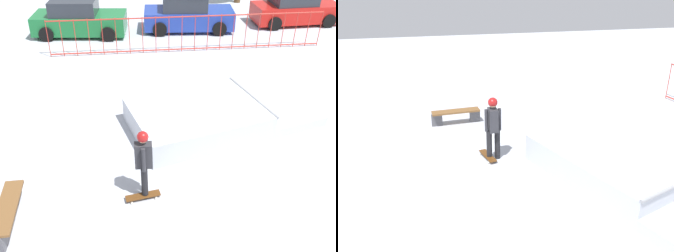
{
  "view_description": "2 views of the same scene",
  "coord_description": "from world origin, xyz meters",
  "views": [
    {
      "loc": [
        -2.57,
        -8.73,
        6.21
      ],
      "look_at": [
        -1.64,
        -0.66,
        0.9
      ],
      "focal_mm": 41.37,
      "sensor_mm": 36.0,
      "label": 1
    },
    {
      "loc": [
        5.6,
        -4.12,
        4.23
      ],
      "look_at": [
        -2.12,
        -1.79,
        1.0
      ],
      "focal_mm": 36.14,
      "sensor_mm": 36.0,
      "label": 2
    }
  ],
  "objects": [
    {
      "name": "parked_car_green",
      "position": [
        -4.59,
        8.81,
        0.72
      ],
      "size": [
        4.27,
        2.29,
        1.6
      ],
      "rotation": [
        0.0,
        0.0,
        -0.11
      ],
      "color": "#196B33",
      "rests_on": "ground"
    },
    {
      "name": "park_bench",
      "position": [
        -5.21,
        -2.63,
        0.36
      ],
      "size": [
        0.43,
        1.66,
        0.48
      ],
      "rotation": [
        0.0,
        0.0,
        1.59
      ],
      "color": "brown",
      "rests_on": "ground"
    },
    {
      "name": "parked_car_red",
      "position": [
        5.71,
        9.24,
        0.72
      ],
      "size": [
        4.16,
        2.04,
        1.6
      ],
      "rotation": [
        0.0,
        0.0,
        0.04
      ],
      "color": "red",
      "rests_on": "ground"
    },
    {
      "name": "skateboard",
      "position": [
        -2.4,
        -2.23,
        0.08
      ],
      "size": [
        0.82,
        0.36,
        0.09
      ],
      "rotation": [
        0.0,
        0.0,
        3.31
      ],
      "color": "#593314",
      "rests_on": "ground"
    },
    {
      "name": "parked_car_blue",
      "position": [
        0.38,
        8.91,
        0.72
      ],
      "size": [
        4.24,
        2.21,
        1.6
      ],
      "rotation": [
        0.0,
        0.0,
        -0.09
      ],
      "color": "#1E3899",
      "rests_on": "ground"
    },
    {
      "name": "ground_plane",
      "position": [
        0.0,
        0.0,
        0.0
      ],
      "size": [
        60.0,
        60.0,
        0.0
      ],
      "primitive_type": "plane",
      "color": "#B2B7C1"
    },
    {
      "name": "perimeter_fence",
      "position": [
        -0.0,
        6.3,
        0.77
      ],
      "size": [
        11.22,
        0.11,
        1.5
      ],
      "rotation": [
        0.0,
        0.0,
        -0.01
      ],
      "color": "#B22D23",
      "rests_on": "ground"
    },
    {
      "name": "skater",
      "position": [
        -2.34,
        -2.08,
        1.01
      ],
      "size": [
        0.39,
        0.44,
        1.73
      ],
      "rotation": [
        0.0,
        0.0,
        3.1
      ],
      "color": "black",
      "rests_on": "ground"
    },
    {
      "name": "skate_ramp",
      "position": [
        -0.23,
        0.6,
        0.32
      ],
      "size": [
        5.89,
        3.93,
        0.74
      ],
      "rotation": [
        0.0,
        0.0,
        0.27
      ],
      "color": "silver",
      "rests_on": "ground"
    }
  ]
}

